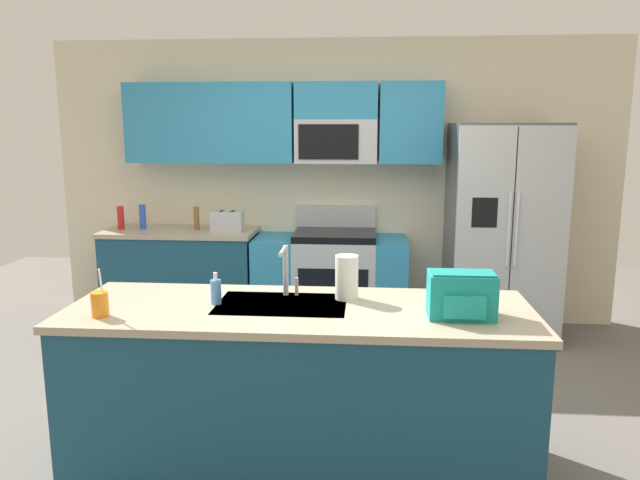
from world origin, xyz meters
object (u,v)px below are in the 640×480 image
toaster (227,221)px  pepper_mill (197,218)px  paper_towel_roll (347,277)px  range_oven (331,281)px  backpack (462,294)px  bottle_blue (143,217)px  sink_faucet (286,267)px  drink_cup_orange (100,304)px  soap_dispenser (216,291)px  bottle_red (121,218)px  refrigerator (502,232)px

toaster → pepper_mill: pepper_mill is taller
paper_towel_roll → range_oven: bearing=95.8°
range_oven → backpack: size_ratio=4.25×
pepper_mill → bottle_blue: bottle_blue is taller
pepper_mill → bottle_blue: 0.50m
sink_faucet → drink_cup_orange: 0.97m
pepper_mill → soap_dispenser: pepper_mill is taller
range_oven → soap_dispenser: size_ratio=8.00×
soap_dispenser → paper_towel_roll: paper_towel_roll is taller
range_oven → toaster: range_oven is taller
drink_cup_orange → paper_towel_roll: (1.20, 0.40, 0.06)m
toaster → bottle_red: 0.99m
refrigerator → range_oven: bearing=177.2°
toaster → soap_dispenser: size_ratio=1.65×
range_oven → sink_faucet: 2.18m
drink_cup_orange → backpack: 1.77m
paper_towel_roll → backpack: (0.57, -0.27, -0.00)m
range_oven → pepper_mill: 1.34m
sink_faucet → soap_dispenser: bearing=-154.0°
pepper_mill → backpack: backpack is taller
toaster → sink_faucet: size_ratio=0.99×
bottle_red → toaster: bearing=-1.3°
backpack → bottle_red: bearing=138.9°
drink_cup_orange → toaster: bearing=88.6°
toaster → soap_dispenser: (0.46, -2.21, -0.02)m
pepper_mill → soap_dispenser: 2.38m
refrigerator → toaster: size_ratio=6.61×
range_oven → bottle_red: 1.99m
toaster → soap_dispenser: bearing=-78.3°
bottle_blue → sink_faucet: 2.64m
bottle_red → range_oven: bearing=0.9°
range_oven → bottle_red: bottle_red is taller
bottle_red → soap_dispenser: 2.66m
soap_dispenser → paper_towel_roll: (0.68, 0.15, 0.05)m
soap_dispenser → range_oven: bearing=78.3°
range_oven → drink_cup_orange: bearing=-111.4°
bottle_blue → drink_cup_orange: drink_cup_orange is taller
pepper_mill → sink_faucet: bearing=-62.2°
pepper_mill → toaster: bearing=-9.6°
toaster → paper_towel_roll: size_ratio=1.17×
toaster → refrigerator: bearing=-0.5°
refrigerator → toaster: (-2.40, 0.02, 0.07)m
drink_cup_orange → soap_dispenser: drink_cup_orange is taller
bottle_red → drink_cup_orange: bearing=-69.5°
pepper_mill → sink_faucet: 2.36m
toaster → backpack: (1.71, -2.33, 0.03)m
range_oven → drink_cup_orange: size_ratio=5.60×
range_oven → paper_towel_roll: size_ratio=5.67×
refrigerator → backpack: (-0.69, -2.31, 0.09)m
range_oven → backpack: (0.79, -2.38, 0.57)m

